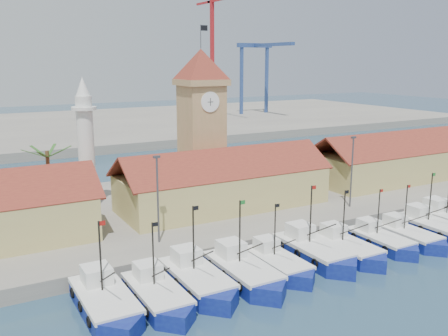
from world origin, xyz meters
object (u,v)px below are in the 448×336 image
boat_0 (106,305)px  clock_tower (201,120)px  boat_5 (315,253)px  minaret (86,143)px

boat_0 → clock_tower: clock_tower is taller
boat_0 → clock_tower: (20.23, 23.27, 11.14)m
boat_5 → minaret: bearing=123.1°
boat_5 → clock_tower: 25.45m
boat_5 → clock_tower: bearing=93.0°
boat_0 → boat_5: bearing=1.1°
boat_5 → clock_tower: (-1.21, 22.85, 11.13)m
clock_tower → boat_5: bearing=-87.0°
boat_0 → minaret: minaret is taller
clock_tower → minaret: (-15.00, 2.00, -2.23)m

